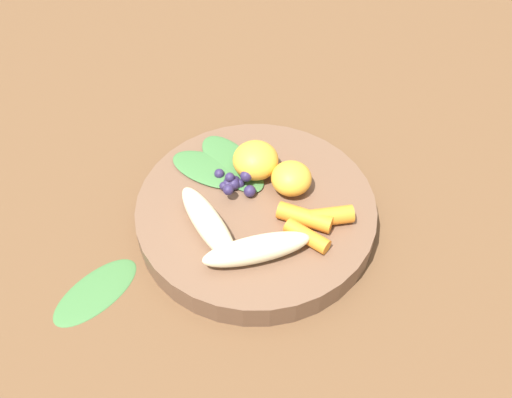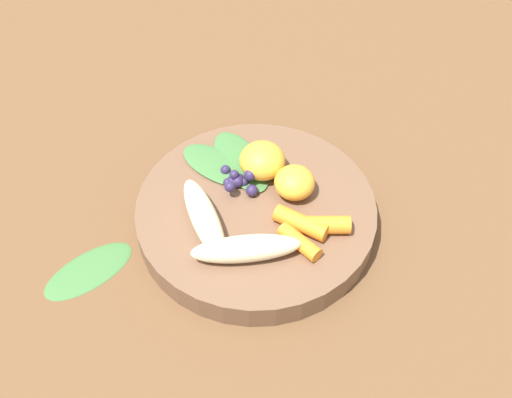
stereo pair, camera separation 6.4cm
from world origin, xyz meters
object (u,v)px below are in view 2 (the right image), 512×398
kale_leaf_stray (88,269)px  bowl (256,214)px  banana_peeled_right (204,217)px  orange_segment_near (262,161)px  banana_peeled_left (246,249)px

kale_leaf_stray → bowl: bearing=160.4°
banana_peeled_right → orange_segment_near: (0.09, -0.04, 0.01)m
banana_peeled_left → banana_peeled_right: same height
banana_peeled_left → orange_segment_near: size_ratio=2.15×
banana_peeled_left → banana_peeled_right: 0.06m
banana_peeled_right → kale_leaf_stray: bearing=-95.1°
banana_peeled_left → kale_leaf_stray: (-0.04, 0.16, -0.04)m
bowl → orange_segment_near: size_ratio=5.10×
bowl → orange_segment_near: 0.06m
bowl → banana_peeled_left: size_ratio=2.37×
orange_segment_near → kale_leaf_stray: orange_segment_near is taller
bowl → banana_peeled_right: bearing=132.2°
bowl → banana_peeled_right: (-0.04, 0.05, 0.03)m
banana_peeled_right → kale_leaf_stray: 0.13m
orange_segment_near → banana_peeled_right: bearing=155.9°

